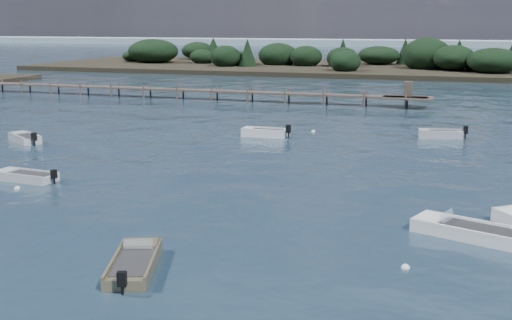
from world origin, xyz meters
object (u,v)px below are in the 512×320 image
(dinghy_near_olive, at_px, (134,266))
(dinghy_mid_white_a, at_px, (469,233))
(dinghy_mid_grey, at_px, (26,178))
(tender_far_white, at_px, (264,134))
(jetty, at_px, (180,90))
(tender_far_grey, at_px, (25,140))
(tender_far_grey_b, at_px, (440,136))

(dinghy_near_olive, bearing_deg, dinghy_mid_white_a, 33.77)
(dinghy_mid_grey, relative_size, tender_far_white, 1.05)
(dinghy_mid_grey, distance_m, tender_far_white, 19.35)
(tender_far_white, height_order, jetty, jetty)
(tender_far_grey, relative_size, tender_far_grey_b, 0.97)
(dinghy_mid_white_a, bearing_deg, tender_far_grey_b, 95.51)
(tender_far_grey, bearing_deg, jetty, 92.19)
(dinghy_mid_grey, distance_m, dinghy_near_olive, 15.60)
(tender_far_grey, relative_size, tender_far_white, 0.94)
(tender_far_white, xyz_separation_m, dinghy_mid_white_a, (15.11, -19.78, -0.04))
(jetty, bearing_deg, tender_far_grey, -87.81)
(tender_far_white, bearing_deg, tender_far_grey, -154.06)
(dinghy_mid_grey, distance_m, tender_far_grey, 12.42)
(tender_far_grey, distance_m, dinghy_mid_white_a, 33.28)
(tender_far_white, xyz_separation_m, jetty, (-17.02, 21.18, 0.80))
(tender_far_white, bearing_deg, dinghy_near_olive, -81.80)
(tender_far_white, bearing_deg, jetty, 128.78)
(tender_far_grey_b, height_order, jetty, jetty)
(tender_far_grey, xyz_separation_m, dinghy_near_olive, (19.84, -19.51, -0.03))
(dinghy_near_olive, bearing_deg, jetty, 113.39)
(dinghy_mid_white_a, distance_m, dinghy_near_olive, 13.45)
(tender_far_grey, height_order, dinghy_near_olive, tender_far_grey)
(dinghy_mid_grey, relative_size, dinghy_mid_white_a, 0.81)
(tender_far_grey, height_order, tender_far_grey_b, tender_far_grey_b)
(tender_far_grey, height_order, jetty, jetty)
(tender_far_white, height_order, dinghy_near_olive, tender_far_white)
(tender_far_grey, bearing_deg, dinghy_mid_white_a, -21.21)
(tender_far_grey_b, bearing_deg, tender_far_white, -163.81)
(tender_far_white, relative_size, jetty, 0.06)
(dinghy_mid_grey, bearing_deg, jetty, 102.78)
(tender_far_grey, relative_size, dinghy_mid_white_a, 0.72)
(dinghy_near_olive, bearing_deg, tender_far_grey, 135.48)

